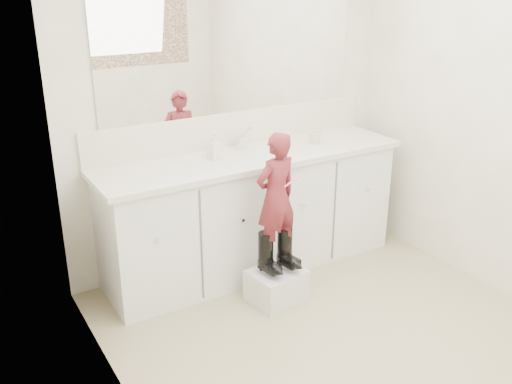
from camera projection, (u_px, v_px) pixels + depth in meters
floor at (357, 350)px, 3.38m from camera, size 3.00×3.00×0.00m
wall_back at (233, 104)px, 4.15m from camera, size 2.60×0.00×2.60m
wall_left at (131, 208)px, 2.33m from camera, size 0.00×3.00×3.00m
vanity_cabinet at (252, 214)px, 4.21m from camera, size 2.20×0.55×0.85m
countertop at (253, 157)px, 4.03m from camera, size 2.28×0.58×0.04m
backsplash at (234, 129)px, 4.20m from camera, size 2.28×0.03×0.25m
mirror at (233, 42)px, 3.98m from camera, size 2.00×0.02×1.00m
faucet at (242, 142)px, 4.14m from camera, size 0.08×0.08×0.10m
cup at (315, 138)px, 4.27m from camera, size 0.12×0.12×0.09m
soap_bottle at (215, 146)px, 3.92m from camera, size 0.10×0.10×0.18m
step_stool at (276, 286)px, 3.86m from camera, size 0.39×0.34×0.22m
boot_left at (266, 253)px, 3.75m from camera, size 0.13×0.21×0.29m
boot_right at (285, 248)px, 3.82m from camera, size 0.13×0.21×0.29m
toddler at (276, 197)px, 3.65m from camera, size 0.34×0.25×0.86m
toothbrush at (293, 181)px, 3.57m from camera, size 0.14×0.03×0.06m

